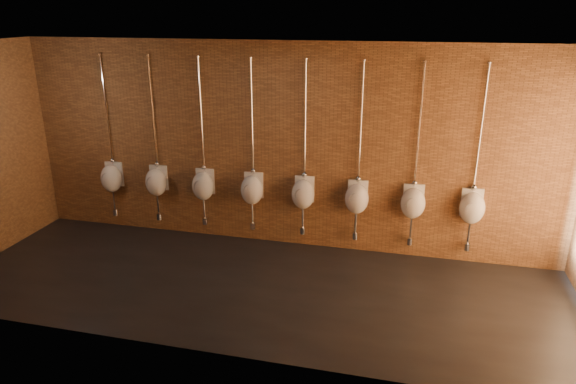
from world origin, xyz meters
name	(u,v)px	position (x,y,z in m)	size (l,w,h in m)	color
ground	(257,287)	(0.00, 0.00, 0.00)	(8.50, 8.50, 0.00)	black
room_shell	(254,145)	(0.00, 0.00, 2.01)	(8.54, 3.04, 3.22)	black
urinal_0	(112,177)	(-2.98, 1.37, 0.93)	(0.39, 0.34, 2.71)	white
urinal_1	(156,181)	(-2.14, 1.37, 0.93)	(0.39, 0.34, 2.71)	white
urinal_2	(203,185)	(-1.31, 1.37, 0.93)	(0.39, 0.34, 2.71)	white
urinal_3	(252,189)	(-0.48, 1.37, 0.93)	(0.39, 0.34, 2.71)	white
urinal_4	(303,193)	(0.35, 1.37, 0.93)	(0.39, 0.34, 2.71)	white
urinal_5	(357,197)	(1.18, 1.37, 0.93)	(0.39, 0.34, 2.71)	white
urinal_6	(413,202)	(2.01, 1.37, 0.93)	(0.39, 0.34, 2.71)	white
urinal_7	(472,207)	(2.84, 1.37, 0.93)	(0.39, 0.34, 2.71)	white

